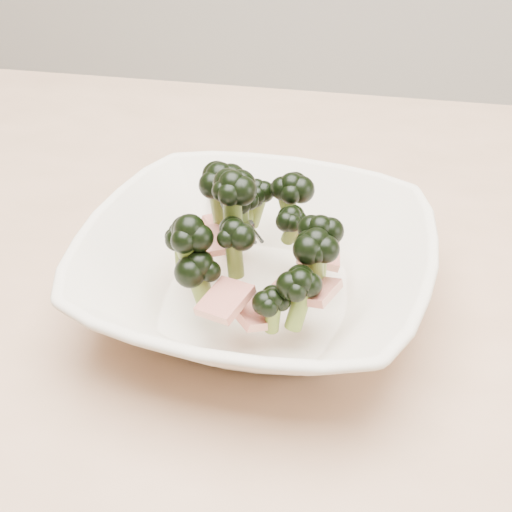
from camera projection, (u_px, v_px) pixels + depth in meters
name	position (u px, v px, depth m)	size (l,w,h in m)	color
dining_table	(226.00, 328.00, 0.73)	(1.20, 0.80, 0.75)	tan
broccoli_dish	(255.00, 266.00, 0.59)	(0.31, 0.31, 0.13)	silver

